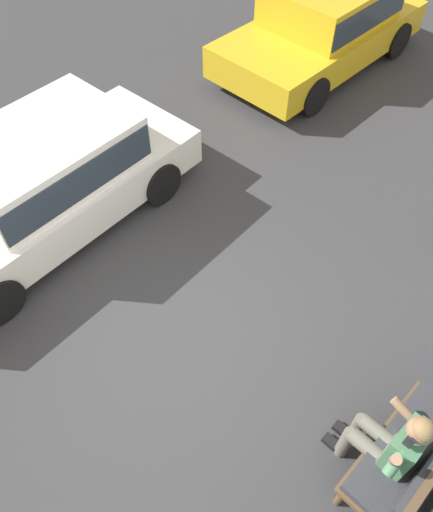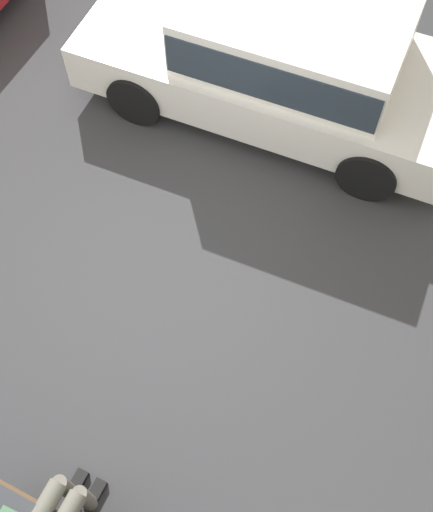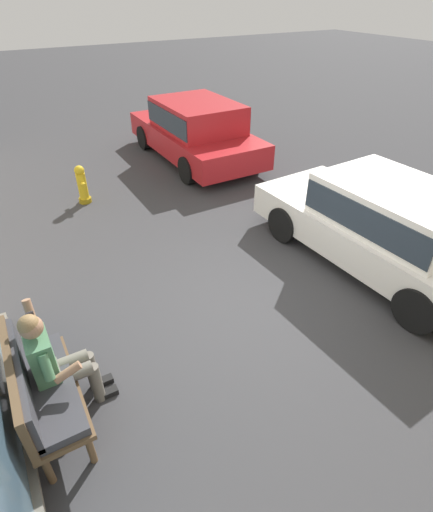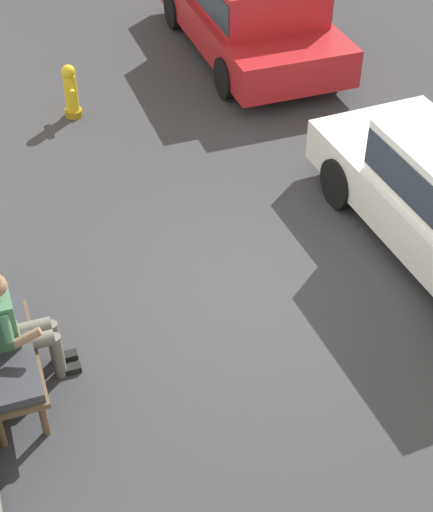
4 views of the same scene
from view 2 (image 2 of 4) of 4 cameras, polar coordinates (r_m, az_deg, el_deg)
ground_plane at (r=6.48m, az=-3.89°, el=-0.30°), size 60.00×60.00×0.00m
parked_car_mid at (r=7.15m, az=6.04°, el=17.40°), size 4.36×2.00×1.41m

